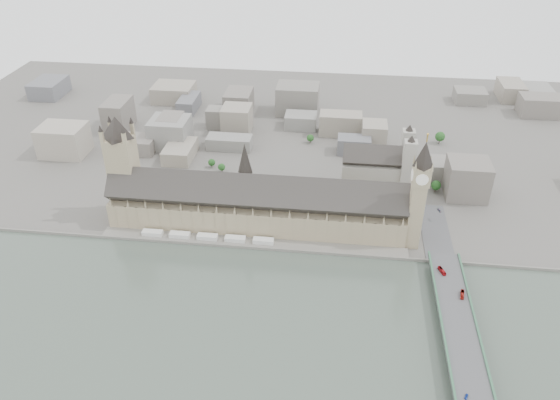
# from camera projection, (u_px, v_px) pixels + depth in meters

# --- Properties ---
(ground) EXTENTS (900.00, 900.00, 0.00)m
(ground) POSITION_uv_depth(u_px,v_px,m) (253.00, 239.00, 484.87)
(ground) COLOR #595651
(ground) RESTS_ON ground
(river_thames) EXTENTS (600.00, 600.00, 0.00)m
(river_thames) POSITION_uv_depth(u_px,v_px,m) (212.00, 392.00, 346.26)
(river_thames) COLOR #424E45
(river_thames) RESTS_ON ground
(embankment_wall) EXTENTS (600.00, 1.50, 3.00)m
(embankment_wall) POSITION_uv_depth(u_px,v_px,m) (251.00, 248.00, 471.47)
(embankment_wall) COLOR slate
(embankment_wall) RESTS_ON ground
(river_terrace) EXTENTS (270.00, 15.00, 2.00)m
(river_terrace) POSITION_uv_depth(u_px,v_px,m) (252.00, 243.00, 478.04)
(river_terrace) COLOR slate
(river_terrace) RESTS_ON ground
(terrace_tents) EXTENTS (118.00, 7.00, 4.00)m
(terrace_tents) POSITION_uv_depth(u_px,v_px,m) (207.00, 237.00, 480.91)
(terrace_tents) COLOR silver
(terrace_tents) RESTS_ON river_terrace
(palace_of_westminster) EXTENTS (265.00, 40.73, 55.44)m
(palace_of_westminster) POSITION_uv_depth(u_px,v_px,m) (256.00, 206.00, 489.32)
(palace_of_westminster) COLOR gray
(palace_of_westminster) RESTS_ON ground
(elizabeth_tower) EXTENTS (17.00, 17.00, 107.50)m
(elizabeth_tower) POSITION_uv_depth(u_px,v_px,m) (419.00, 188.00, 446.65)
(elizabeth_tower) COLOR gray
(elizabeth_tower) RESTS_ON ground
(victoria_tower) EXTENTS (30.00, 30.00, 100.00)m
(victoria_tower) POSITION_uv_depth(u_px,v_px,m) (122.00, 163.00, 489.66)
(victoria_tower) COLOR gray
(victoria_tower) RESTS_ON ground
(central_tower) EXTENTS (13.00, 13.00, 48.00)m
(central_tower) POSITION_uv_depth(u_px,v_px,m) (245.00, 167.00, 476.86)
(central_tower) COLOR gray
(central_tower) RESTS_ON ground
(westminster_bridge) EXTENTS (25.00, 325.00, 10.25)m
(westminster_bridge) POSITION_uv_depth(u_px,v_px,m) (456.00, 321.00, 392.21)
(westminster_bridge) COLOR #474749
(westminster_bridge) RESTS_ON ground
(bridge_parapets) EXTENTS (25.00, 235.00, 1.15)m
(bridge_parapets) POSITION_uv_depth(u_px,v_px,m) (468.00, 364.00, 351.79)
(bridge_parapets) COLOR #386649
(bridge_parapets) RESTS_ON westminster_bridge
(westminster_abbey) EXTENTS (68.00, 36.00, 64.00)m
(westminster_abbey) POSITION_uv_depth(u_px,v_px,m) (379.00, 170.00, 540.07)
(westminster_abbey) COLOR gray
(westminster_abbey) RESTS_ON ground
(city_skyline_inland) EXTENTS (720.00, 360.00, 38.00)m
(city_skyline_inland) POSITION_uv_depth(u_px,v_px,m) (285.00, 111.00, 680.56)
(city_skyline_inland) COLOR gray
(city_skyline_inland) RESTS_ON ground
(park_trees) EXTENTS (110.00, 30.00, 15.00)m
(park_trees) POSITION_uv_depth(u_px,v_px,m) (253.00, 196.00, 532.29)
(park_trees) COLOR #194217
(park_trees) RESTS_ON ground
(red_bus_north) EXTENTS (5.76, 10.24, 2.80)m
(red_bus_north) POSITION_uv_depth(u_px,v_px,m) (442.00, 271.00, 429.49)
(red_bus_north) COLOR #B4141A
(red_bus_north) RESTS_ON westminster_bridge
(red_bus_south) EXTENTS (4.03, 10.08, 2.74)m
(red_bus_south) POSITION_uv_depth(u_px,v_px,m) (462.00, 294.00, 406.44)
(red_bus_south) COLOR #B21F16
(red_bus_south) RESTS_ON westminster_bridge
(car_blue) EXTENTS (3.12, 4.43, 1.40)m
(car_blue) POSITION_uv_depth(u_px,v_px,m) (466.00, 396.00, 330.26)
(car_blue) COLOR navy
(car_blue) RESTS_ON westminster_bridge
(car_approach) EXTENTS (3.75, 5.97, 1.61)m
(car_approach) POSITION_uv_depth(u_px,v_px,m) (439.00, 210.00, 503.96)
(car_approach) COLOR gray
(car_approach) RESTS_ON westminster_bridge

